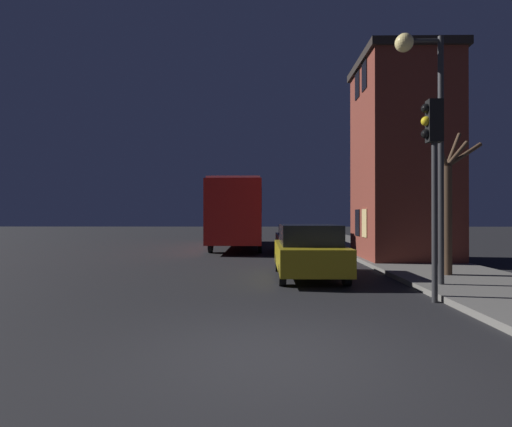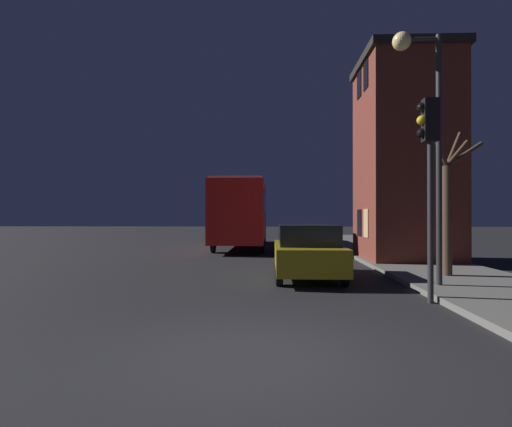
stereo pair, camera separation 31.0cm
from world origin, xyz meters
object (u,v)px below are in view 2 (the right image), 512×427
bus (243,210)px  car_mid_lane (297,238)px  streetlamp (423,105)px  car_near_lane (307,251)px  traffic_light (429,156)px  bare_tree (448,203)px

bus → car_mid_lane: bus is taller
streetlamp → car_mid_lane: bearing=104.5°
bus → car_mid_lane: bearing=-51.0°
streetlamp → car_near_lane: (-2.67, 1.79, -3.75)m
streetlamp → traffic_light: (-0.42, -1.44, -1.46)m
bare_tree → car_mid_lane: bearing=115.6°
traffic_light → bus: size_ratio=0.41×
car_near_lane → car_mid_lane: bearing=88.3°
bare_tree → car_near_lane: 4.22m
streetlamp → traffic_light: 2.10m
car_near_lane → car_mid_lane: size_ratio=0.96×
streetlamp → car_mid_lane: 10.46m
bare_tree → bus: 13.23m
streetlamp → bus: streetlamp is taller
traffic_light → bus: (-4.93, 14.47, -0.91)m
bare_tree → streetlamp: bearing=-129.4°
bus → car_mid_lane: (2.91, -3.60, -1.42)m
streetlamp → bus: bearing=112.3°
bus → car_near_lane: 11.64m
streetlamp → car_mid_lane: streetlamp is taller
car_near_lane → car_mid_lane: (0.23, 7.65, -0.05)m
car_mid_lane → bare_tree: bearing=-64.4°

